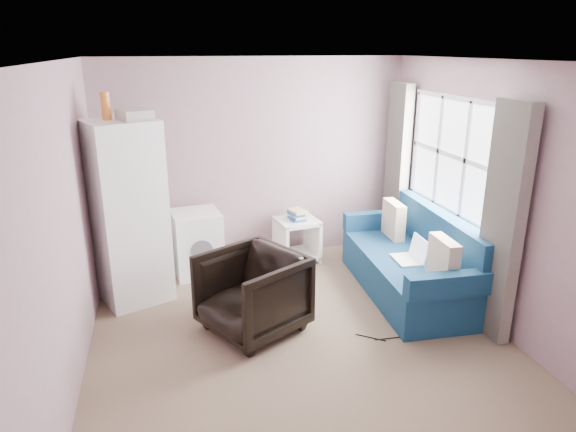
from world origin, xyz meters
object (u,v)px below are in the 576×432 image
fridge (128,212)px  side_table (297,236)px  washing_machine (197,242)px  sofa (414,264)px  armchair (252,289)px

fridge → side_table: 2.16m
fridge → washing_machine: fridge is taller
fridge → sofa: bearing=-34.1°
armchair → side_table: bearing=122.2°
washing_machine → sofa: sofa is taller
washing_machine → sofa: size_ratio=0.37×
washing_machine → side_table: size_ratio=1.14×
sofa → washing_machine: bearing=157.3°
washing_machine → side_table: 1.26m
washing_machine → side_table: washing_machine is taller
armchair → washing_machine: armchair is taller
washing_machine → sofa: 2.52m
side_table → sofa: bearing=-49.5°
armchair → sofa: (1.88, 0.37, -0.10)m
washing_machine → sofa: bearing=-32.1°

